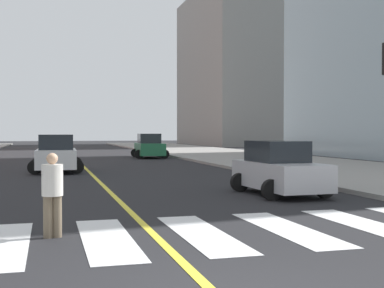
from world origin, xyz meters
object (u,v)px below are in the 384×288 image
(pedestrian_crossing, at_px, (52,191))
(car_white_third, at_px, (56,155))
(car_green_nearest, at_px, (149,147))
(car_silver_second, at_px, (279,169))
(park_bench, at_px, (279,156))

(pedestrian_crossing, bearing_deg, car_white_third, 79.02)
(car_white_third, relative_size, pedestrian_crossing, 2.64)
(car_green_nearest, distance_m, pedestrian_crossing, 29.48)
(car_green_nearest, distance_m, car_silver_second, 23.61)
(car_silver_second, distance_m, park_bench, 11.43)
(car_silver_second, height_order, pedestrian_crossing, car_silver_second)
(park_bench, bearing_deg, car_silver_second, 154.46)
(pedestrian_crossing, bearing_deg, park_bench, 42.74)
(car_green_nearest, xyz_separation_m, park_bench, (4.44, -13.25, -0.16))
(car_green_nearest, height_order, pedestrian_crossing, car_green_nearest)
(car_white_third, bearing_deg, pedestrian_crossing, -89.42)
(car_white_third, height_order, park_bench, car_white_third)
(car_silver_second, distance_m, pedestrian_crossing, 8.48)
(car_white_third, bearing_deg, car_green_nearest, 62.46)
(park_bench, height_order, pedestrian_crossing, pedestrian_crossing)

